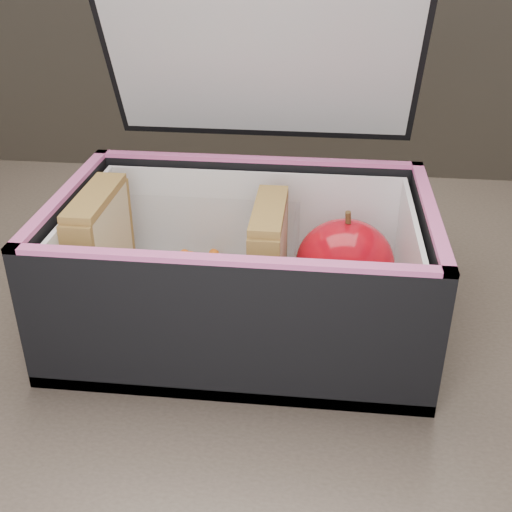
{
  "coord_description": "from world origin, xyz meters",
  "views": [
    {
      "loc": [
        0.01,
        -0.44,
        1.08
      ],
      "look_at": [
        -0.04,
        0.03,
        0.81
      ],
      "focal_mm": 45.0,
      "sensor_mm": 36.0,
      "label": 1
    }
  ],
  "objects": [
    {
      "name": "plastic_tub",
      "position": [
        -0.11,
        0.02,
        0.8
      ],
      "size": [
        0.19,
        0.14,
        0.08
      ],
      "primitive_type": null,
      "color": "white",
      "rests_on": "lunch_bag"
    },
    {
      "name": "carrot_sticks",
      "position": [
        -0.1,
        0.03,
        0.78
      ],
      "size": [
        0.06,
        0.15,
        0.03
      ],
      "color": "#EC4800",
      "rests_on": "plastic_tub"
    },
    {
      "name": "sandwich_left",
      "position": [
        -0.18,
        0.02,
        0.82
      ],
      "size": [
        0.03,
        0.09,
        0.1
      ],
      "color": "#CBBC87",
      "rests_on": "plastic_tub"
    },
    {
      "name": "sandwich_right",
      "position": [
        -0.03,
        0.02,
        0.82
      ],
      "size": [
        0.03,
        0.09,
        0.1
      ],
      "color": "#CBBC87",
      "rests_on": "plastic_tub"
    },
    {
      "name": "kitchen_table",
      "position": [
        0.0,
        0.0,
        0.66
      ],
      "size": [
        1.2,
        0.8,
        0.75
      ],
      "color": "brown",
      "rests_on": "ground"
    },
    {
      "name": "red_apple",
      "position": [
        0.03,
        0.04,
        0.81
      ],
      "size": [
        0.11,
        0.11,
        0.09
      ],
      "rotation": [
        0.0,
        0.0,
        -0.41
      ],
      "color": "maroon",
      "rests_on": "paper_napkin"
    },
    {
      "name": "lunch_bag",
      "position": [
        -0.05,
        0.03,
        0.82
      ],
      "size": [
        0.31,
        0.29,
        0.3
      ],
      "color": "black",
      "rests_on": "kitchen_table"
    },
    {
      "name": "paper_napkin",
      "position": [
        0.03,
        0.03,
        0.77
      ],
      "size": [
        0.09,
        0.09,
        0.01
      ],
      "primitive_type": "cube",
      "rotation": [
        0.0,
        0.0,
        -0.38
      ],
      "color": "white",
      "rests_on": "lunch_bag"
    }
  ]
}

